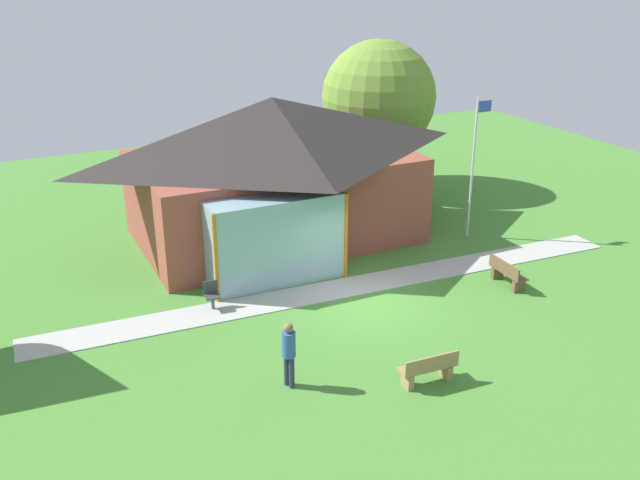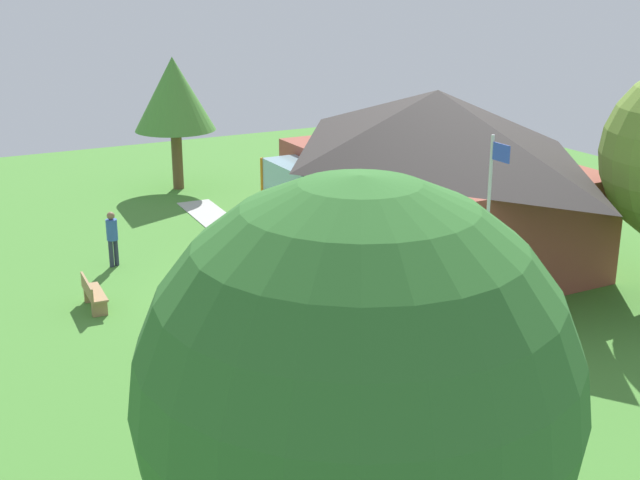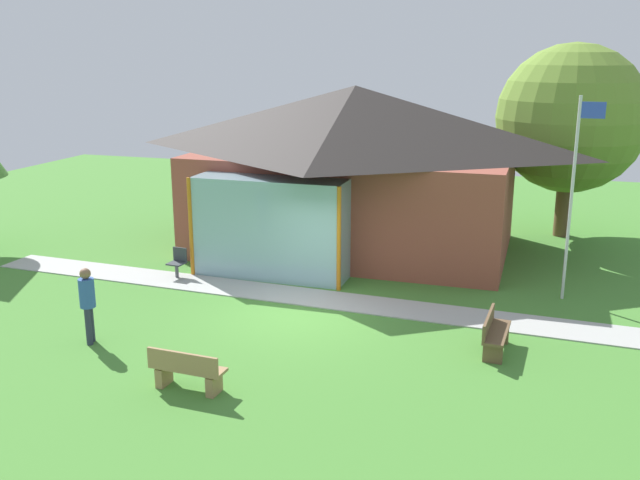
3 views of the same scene
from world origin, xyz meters
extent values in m
plane|color=#478433|center=(0.00, 0.00, 0.00)|extent=(44.00, 44.00, 0.00)
cube|color=brown|center=(-0.36, 6.29, 1.59)|extent=(9.76, 6.19, 3.18)
pyramid|color=#2D2826|center=(-0.36, 6.29, 4.21)|extent=(10.76, 7.19, 2.06)
cube|color=#8CB2BF|center=(-1.82, 2.59, 1.43)|extent=(4.39, 1.20, 2.86)
cylinder|color=orange|center=(-4.02, 1.99, 1.43)|extent=(0.12, 0.12, 2.86)
cylinder|color=orange|center=(0.37, 1.99, 1.43)|extent=(0.12, 0.12, 2.86)
cube|color=#ADADA8|center=(0.00, 1.15, 0.01)|extent=(19.83, 2.17, 0.03)
cylinder|color=silver|center=(6.16, 3.12, 2.62)|extent=(0.08, 0.08, 5.24)
cube|color=blue|center=(6.46, 3.12, 4.89)|extent=(0.60, 0.02, 0.40)
cube|color=brown|center=(4.75, -0.90, 0.45)|extent=(0.52, 1.52, 0.06)
cube|color=brown|center=(4.78, -0.35, 0.20)|extent=(0.41, 0.18, 0.39)
cube|color=brown|center=(4.72, -1.45, 0.20)|extent=(0.41, 0.18, 0.39)
cube|color=brown|center=(4.56, -0.89, 0.66)|extent=(0.14, 1.50, 0.36)
cube|color=#9E7A51|center=(-0.75, -4.47, 0.45)|extent=(1.52, 0.52, 0.06)
cube|color=#9E7A51|center=(-1.30, -4.44, 0.20)|extent=(0.18, 0.41, 0.39)
cube|color=#9E7A51|center=(-0.20, -4.49, 0.20)|extent=(0.18, 0.41, 0.39)
cube|color=#9E7A51|center=(-0.76, -4.66, 0.66)|extent=(1.50, 0.14, 0.36)
cube|color=#33383D|center=(-4.32, 1.59, 0.44)|extent=(0.48, 0.48, 0.04)
cube|color=#33383D|center=(-4.30, 1.79, 0.66)|extent=(0.44, 0.08, 0.40)
cylinder|color=#4C4C51|center=(-4.32, 1.59, 0.21)|extent=(0.10, 0.10, 0.42)
cylinder|color=#4C4C51|center=(-4.32, 1.59, 0.01)|extent=(0.36, 0.36, 0.02)
cylinder|color=#2D3347|center=(-3.85, -3.21, 0.42)|extent=(0.14, 0.14, 0.85)
cylinder|color=#2D3347|center=(-3.91, -3.04, 0.42)|extent=(0.14, 0.14, 0.85)
cylinder|color=#3359A5|center=(-3.88, -3.12, 1.18)|extent=(0.34, 0.34, 0.65)
sphere|color=#846047|center=(-3.88, -3.12, 1.62)|extent=(0.24, 0.24, 0.24)
cylinder|color=brown|center=(-12.17, 1.79, 1.23)|extent=(0.44, 0.44, 2.46)
cone|color=#4C8C38|center=(-12.17, 1.79, 3.94)|extent=(3.29, 3.29, 2.96)
sphere|color=#2D6B28|center=(13.44, -4.65, 4.21)|extent=(5.08, 5.08, 5.08)
camera|label=1|loc=(-9.69, -16.80, 9.86)|focal=39.75mm
camera|label=2|loc=(20.77, -9.02, 8.80)|focal=47.30mm
camera|label=3|loc=(5.40, -15.51, 6.31)|focal=39.70mm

